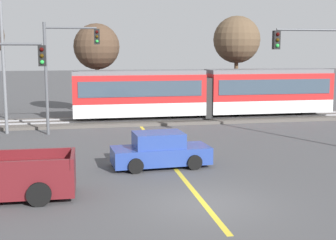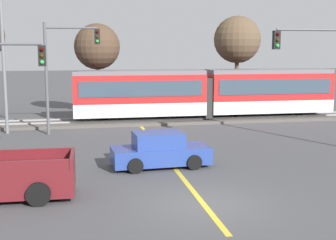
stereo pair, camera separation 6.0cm
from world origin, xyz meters
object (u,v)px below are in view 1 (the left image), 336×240
at_px(traffic_light_far_left, 63,61).
at_px(street_lamp_west, 6,43).
at_px(light_rail_tram, 205,92).
at_px(sedan_crossing, 160,151).
at_px(traffic_light_mid_right, 324,65).
at_px(bare_tree_west, 97,47).
at_px(bare_tree_east, 237,40).

distance_m(traffic_light_far_left, street_lamp_west, 3.54).
distance_m(light_rail_tram, traffic_light_far_left, 10.62).
bearing_deg(traffic_light_far_left, sedan_crossing, -64.38).
relative_size(light_rail_tram, traffic_light_far_left, 2.80).
relative_size(traffic_light_mid_right, traffic_light_far_left, 0.96).
distance_m(light_rail_tram, street_lamp_west, 13.71).
height_order(light_rail_tram, sedan_crossing, light_rail_tram).
distance_m(traffic_light_mid_right, bare_tree_west, 17.84).
relative_size(light_rail_tram, traffic_light_mid_right, 2.93).
xyz_separation_m(light_rail_tram, traffic_light_far_left, (-9.67, -3.75, 2.30)).
distance_m(light_rail_tram, bare_tree_west, 8.90).
height_order(sedan_crossing, traffic_light_far_left, traffic_light_far_left).
relative_size(traffic_light_far_left, street_lamp_west, 0.69).
bearing_deg(bare_tree_west, street_lamp_west, -129.54).
bearing_deg(traffic_light_far_left, bare_tree_west, 73.31).
relative_size(street_lamp_west, bare_tree_west, 1.38).
bearing_deg(light_rail_tram, street_lamp_west, -167.17).
distance_m(sedan_crossing, traffic_light_mid_right, 9.61).
distance_m(street_lamp_west, bare_tree_east, 18.37).
distance_m(sedan_crossing, bare_tree_east, 20.07).
height_order(traffic_light_mid_right, bare_tree_west, bare_tree_west).
height_order(traffic_light_far_left, street_lamp_west, street_lamp_west).
relative_size(light_rail_tram, bare_tree_west, 2.66).
bearing_deg(bare_tree_west, light_rail_tram, -26.93).
height_order(light_rail_tram, bare_tree_east, bare_tree_east).
bearing_deg(bare_tree_east, sedan_crossing, -118.45).
xyz_separation_m(street_lamp_west, bare_tree_west, (5.55, 6.72, -0.18)).
distance_m(street_lamp_west, bare_tree_west, 8.72).
xyz_separation_m(traffic_light_far_left, bare_tree_west, (2.25, 7.52, 0.86)).
relative_size(light_rail_tram, bare_tree_east, 2.40).
relative_size(traffic_light_mid_right, bare_tree_west, 0.91).
bearing_deg(light_rail_tram, sedan_crossing, -113.29).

